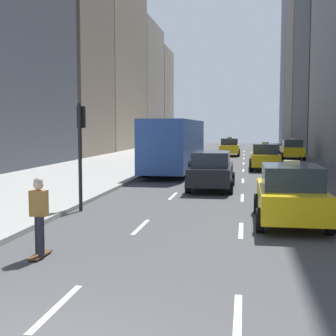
# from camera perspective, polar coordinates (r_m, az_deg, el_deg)

# --- Properties ---
(sidewalk_left) EXTENTS (8.00, 66.00, 0.15)m
(sidewalk_left) POSITION_cam_1_polar(r_m,az_deg,el_deg) (33.26, -7.60, 0.23)
(sidewalk_left) COLOR #9E9E99
(sidewalk_left) RESTS_ON ground
(lane_markings) EXTENTS (5.72, 56.00, 0.01)m
(lane_markings) POSITION_cam_1_polar(r_m,az_deg,el_deg) (27.85, 9.14, -0.85)
(lane_markings) COLOR white
(lane_markings) RESTS_ON ground
(building_row_left) EXTENTS (6.00, 86.77, 34.78)m
(building_row_left) POSITION_cam_1_polar(r_m,az_deg,el_deg) (49.44, -11.14, 17.49)
(building_row_left) COLOR slate
(building_row_left) RESTS_ON ground
(taxi_lead) EXTENTS (2.02, 4.40, 1.87)m
(taxi_lead) POSITION_cam_1_polar(r_m,az_deg,el_deg) (42.67, 14.88, 2.23)
(taxi_lead) COLOR yellow
(taxi_lead) RESTS_ON ground
(taxi_second) EXTENTS (2.02, 4.40, 1.87)m
(taxi_second) POSITION_cam_1_polar(r_m,az_deg,el_deg) (14.07, 14.69, -3.06)
(taxi_second) COLOR yellow
(taxi_second) RESTS_ON ground
(taxi_third) EXTENTS (2.02, 4.40, 1.87)m
(taxi_third) POSITION_cam_1_polar(r_m,az_deg,el_deg) (31.45, 11.74, 1.37)
(taxi_third) COLOR yellow
(taxi_third) RESTS_ON ground
(taxi_fourth) EXTENTS (2.02, 4.40, 1.87)m
(taxi_fourth) POSITION_cam_1_polar(r_m,az_deg,el_deg) (46.35, 7.51, 2.56)
(taxi_fourth) COLOR yellow
(taxi_fourth) RESTS_ON ground
(sedan_black_near) EXTENTS (2.02, 4.86, 1.72)m
(sedan_black_near) POSITION_cam_1_polar(r_m,az_deg,el_deg) (21.29, 5.34, -0.24)
(sedan_black_near) COLOR black
(sedan_black_near) RESTS_ON ground
(city_bus) EXTENTS (2.80, 11.61, 3.25)m
(city_bus) POSITION_cam_1_polar(r_m,az_deg,el_deg) (29.27, 0.91, 2.99)
(city_bus) COLOR #2D519E
(city_bus) RESTS_ON ground
(skateboarder) EXTENTS (0.36, 0.80, 1.75)m
(skateboarder) POSITION_cam_1_polar(r_m,az_deg,el_deg) (10.48, -15.45, -5.35)
(skateboarder) COLOR brown
(skateboarder) RESTS_ON ground
(traffic_light_pole) EXTENTS (0.24, 0.42, 3.60)m
(traffic_light_pole) POSITION_cam_1_polar(r_m,az_deg,el_deg) (15.91, -10.60, 3.46)
(traffic_light_pole) COLOR black
(traffic_light_pole) RESTS_ON ground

